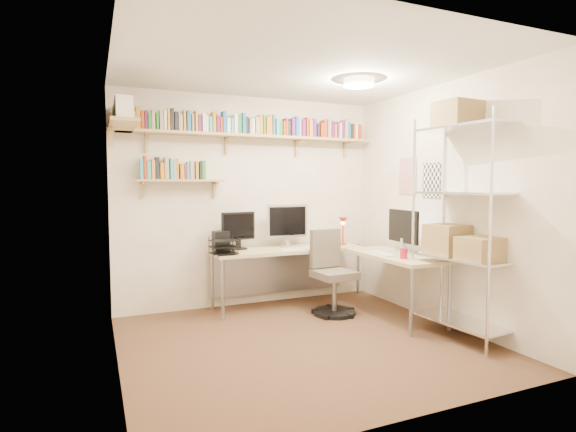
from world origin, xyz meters
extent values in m
plane|color=#44311D|center=(0.00, 0.00, 0.00)|extent=(3.20, 3.20, 0.00)
cube|color=beige|center=(0.00, 1.50, 1.25)|extent=(3.20, 0.04, 2.50)
cube|color=beige|center=(-1.60, 0.00, 1.25)|extent=(0.04, 3.00, 2.50)
cube|color=beige|center=(1.60, 0.00, 1.25)|extent=(0.04, 3.00, 2.50)
cube|color=beige|center=(0.00, -1.50, 1.25)|extent=(3.20, 0.04, 2.50)
cube|color=silver|center=(0.00, 0.00, 2.50)|extent=(3.20, 3.00, 0.04)
cube|color=silver|center=(1.59, 0.55, 1.55)|extent=(0.01, 0.30, 0.42)
cube|color=white|center=(1.59, 0.15, 1.50)|extent=(0.01, 0.28, 0.38)
cylinder|color=#FFEAC6|center=(0.70, 0.20, 2.46)|extent=(0.30, 0.30, 0.06)
cube|color=tan|center=(0.00, 1.38, 2.02)|extent=(3.05, 0.25, 0.03)
cube|color=tan|center=(-1.48, 0.95, 2.02)|extent=(0.25, 1.00, 0.03)
cube|color=tan|center=(-0.85, 1.40, 1.50)|extent=(0.95, 0.20, 0.02)
cube|color=tan|center=(-1.20, 1.44, 1.95)|extent=(0.03, 0.20, 0.20)
cube|color=tan|center=(-0.30, 1.44, 1.95)|extent=(0.03, 0.20, 0.20)
cube|color=tan|center=(0.60, 1.44, 1.95)|extent=(0.03, 0.20, 0.20)
cube|color=tan|center=(1.30, 1.44, 1.95)|extent=(0.03, 0.20, 0.20)
cube|color=gray|center=(-1.46, 1.38, 2.15)|extent=(0.04, 0.11, 0.22)
cube|color=#1F5CA2|center=(-1.42, 1.38, 2.15)|extent=(0.03, 0.12, 0.24)
cube|color=#601B66|center=(-1.37, 1.38, 2.13)|extent=(0.04, 0.13, 0.19)
cube|color=#EEE5CF|center=(-1.33, 1.38, 2.12)|extent=(0.02, 0.13, 0.18)
cube|color=#C28324|center=(-1.29, 1.38, 2.15)|extent=(0.04, 0.13, 0.24)
cube|color=#A53516|center=(-1.25, 1.38, 2.13)|extent=(0.03, 0.14, 0.19)
cube|color=#601B66|center=(-1.21, 1.38, 2.14)|extent=(0.03, 0.12, 0.20)
cube|color=#287929|center=(-1.17, 1.38, 2.12)|extent=(0.03, 0.14, 0.17)
cube|color=gray|center=(-1.14, 1.38, 2.14)|extent=(0.03, 0.14, 0.21)
cube|color=#287929|center=(-1.10, 1.38, 2.13)|extent=(0.02, 0.14, 0.19)
cube|color=gray|center=(-1.05, 1.38, 2.14)|extent=(0.04, 0.13, 0.21)
cube|color=#EEE5CF|center=(-1.01, 1.38, 2.14)|extent=(0.03, 0.12, 0.22)
cube|color=#C28324|center=(-0.98, 1.38, 2.16)|extent=(0.03, 0.14, 0.24)
cube|color=black|center=(-0.94, 1.38, 2.16)|extent=(0.03, 0.12, 0.24)
cube|color=black|center=(-0.90, 1.38, 2.14)|extent=(0.04, 0.13, 0.21)
cube|color=gray|center=(-0.85, 1.38, 2.13)|extent=(0.04, 0.13, 0.18)
cube|color=#C28324|center=(-0.81, 1.38, 2.15)|extent=(0.02, 0.12, 0.24)
cube|color=#1F5CA2|center=(-0.76, 1.38, 2.15)|extent=(0.04, 0.13, 0.23)
cube|color=gray|center=(-0.72, 1.38, 2.13)|extent=(0.02, 0.12, 0.20)
cube|color=#C28324|center=(-0.68, 1.38, 2.15)|extent=(0.03, 0.15, 0.24)
cube|color=#601B66|center=(-0.64, 1.38, 2.13)|extent=(0.04, 0.11, 0.19)
cube|color=#EEE5CF|center=(-0.59, 1.38, 2.14)|extent=(0.03, 0.14, 0.21)
cube|color=#EEE5CF|center=(-0.56, 1.38, 2.13)|extent=(0.02, 0.11, 0.19)
cube|color=teal|center=(-0.52, 1.38, 2.12)|extent=(0.03, 0.14, 0.18)
cube|color=#BB7416|center=(-0.48, 1.38, 2.15)|extent=(0.03, 0.13, 0.24)
cube|color=#601B66|center=(-0.43, 1.38, 2.13)|extent=(0.03, 0.13, 0.19)
cube|color=#A53516|center=(-0.40, 1.38, 2.12)|extent=(0.02, 0.12, 0.18)
cube|color=#1F5CA2|center=(-0.36, 1.38, 2.16)|extent=(0.04, 0.13, 0.25)
cube|color=#EEE5CF|center=(-0.31, 1.38, 2.12)|extent=(0.04, 0.12, 0.18)
cube|color=teal|center=(-0.27, 1.38, 2.12)|extent=(0.03, 0.13, 0.17)
cube|color=#EEE5CF|center=(-0.23, 1.38, 2.15)|extent=(0.04, 0.15, 0.23)
cube|color=#287929|center=(-0.18, 1.38, 2.15)|extent=(0.04, 0.11, 0.22)
cube|color=#1F5CA2|center=(-0.13, 1.38, 2.16)|extent=(0.04, 0.15, 0.24)
cube|color=black|center=(-0.09, 1.38, 2.14)|extent=(0.03, 0.11, 0.20)
cube|color=gray|center=(-0.05, 1.38, 2.12)|extent=(0.03, 0.14, 0.18)
cube|color=#EEE5CF|center=(-0.01, 1.38, 2.13)|extent=(0.03, 0.11, 0.19)
cube|color=gray|center=(0.03, 1.38, 2.14)|extent=(0.04, 0.13, 0.21)
cube|color=#BB7416|center=(0.08, 1.38, 2.15)|extent=(0.04, 0.12, 0.23)
cube|color=#287929|center=(0.12, 1.38, 2.15)|extent=(0.02, 0.12, 0.23)
cube|color=#BB7416|center=(0.16, 1.38, 2.14)|extent=(0.04, 0.13, 0.22)
cube|color=#BB7416|center=(0.20, 1.38, 2.16)|extent=(0.03, 0.11, 0.24)
cube|color=#1F5CA2|center=(0.24, 1.38, 2.16)|extent=(0.03, 0.11, 0.24)
cube|color=teal|center=(0.29, 1.38, 2.14)|extent=(0.03, 0.13, 0.20)
cube|color=#287929|center=(0.33, 1.38, 2.12)|extent=(0.04, 0.11, 0.18)
cube|color=#A53516|center=(0.37, 1.38, 2.12)|extent=(0.03, 0.14, 0.18)
cube|color=#A53516|center=(0.40, 1.38, 2.14)|extent=(0.02, 0.14, 0.21)
cube|color=black|center=(0.44, 1.38, 2.13)|extent=(0.04, 0.11, 0.18)
cube|color=#601B66|center=(0.49, 1.38, 2.14)|extent=(0.04, 0.13, 0.22)
cube|color=#1F5CA2|center=(0.54, 1.38, 2.16)|extent=(0.04, 0.14, 0.24)
cube|color=gray|center=(0.58, 1.38, 2.14)|extent=(0.03, 0.12, 0.21)
cube|color=#601B66|center=(0.63, 1.38, 2.14)|extent=(0.04, 0.13, 0.21)
cube|color=#A53516|center=(0.68, 1.38, 2.16)|extent=(0.03, 0.12, 0.24)
cube|color=#C28324|center=(0.72, 1.38, 2.14)|extent=(0.04, 0.15, 0.21)
cube|color=#601B66|center=(0.78, 1.38, 2.15)|extent=(0.04, 0.14, 0.23)
cube|color=black|center=(0.83, 1.38, 2.12)|extent=(0.04, 0.13, 0.17)
cube|color=#A53516|center=(0.88, 1.38, 2.12)|extent=(0.04, 0.15, 0.18)
cube|color=#A53516|center=(0.93, 1.38, 2.15)|extent=(0.04, 0.12, 0.22)
cube|color=gray|center=(0.99, 1.38, 2.15)|extent=(0.04, 0.12, 0.24)
cube|color=#601B66|center=(1.04, 1.38, 2.14)|extent=(0.03, 0.12, 0.22)
cube|color=#C28324|center=(1.08, 1.38, 2.13)|extent=(0.02, 0.12, 0.18)
cube|color=#601B66|center=(1.11, 1.38, 2.14)|extent=(0.03, 0.13, 0.21)
cube|color=#EEE5CF|center=(1.14, 1.38, 2.13)|extent=(0.03, 0.13, 0.20)
cube|color=#601B66|center=(1.18, 1.38, 2.15)|extent=(0.04, 0.11, 0.22)
cube|color=gray|center=(1.23, 1.38, 2.16)|extent=(0.04, 0.14, 0.25)
cube|color=#1F5CA2|center=(1.27, 1.38, 2.14)|extent=(0.03, 0.13, 0.21)
cube|color=black|center=(1.31, 1.38, 2.13)|extent=(0.02, 0.14, 0.19)
cube|color=#A53516|center=(1.34, 1.38, 2.13)|extent=(0.03, 0.14, 0.19)
cube|color=#EEE5CF|center=(1.38, 1.38, 2.14)|extent=(0.03, 0.13, 0.21)
cube|color=#A53516|center=(1.43, 1.38, 2.13)|extent=(0.04, 0.12, 0.19)
cube|color=#EEE5CF|center=(-1.48, 0.52, 2.13)|extent=(0.14, 0.04, 0.19)
cube|color=#1F5CA2|center=(-1.48, 0.56, 2.13)|extent=(0.11, 0.04, 0.20)
cube|color=#287929|center=(-1.48, 0.61, 2.14)|extent=(0.12, 0.04, 0.21)
cube|color=#601B66|center=(-1.48, 0.66, 2.12)|extent=(0.14, 0.02, 0.18)
cube|color=black|center=(-1.48, 0.70, 2.14)|extent=(0.14, 0.02, 0.22)
cube|color=#601B66|center=(-1.48, 0.73, 2.12)|extent=(0.13, 0.02, 0.18)
cube|color=#A53516|center=(-1.48, 0.76, 2.15)|extent=(0.11, 0.04, 0.22)
cube|color=black|center=(-1.48, 0.80, 2.14)|extent=(0.12, 0.03, 0.21)
cube|color=teal|center=(-1.48, 0.84, 2.13)|extent=(0.14, 0.03, 0.20)
cube|color=gray|center=(-1.48, 0.88, 2.15)|extent=(0.14, 0.04, 0.22)
cube|color=#1F5CA2|center=(-1.48, 0.92, 2.15)|extent=(0.12, 0.03, 0.22)
cube|color=#287929|center=(-1.48, 0.96, 2.13)|extent=(0.15, 0.04, 0.18)
cube|color=#A53516|center=(-1.48, 1.00, 2.12)|extent=(0.12, 0.04, 0.17)
cube|color=#601B66|center=(-1.48, 1.04, 2.15)|extent=(0.13, 0.04, 0.23)
cube|color=#BB7416|center=(-1.48, 1.09, 2.15)|extent=(0.11, 0.03, 0.23)
cube|color=teal|center=(-1.48, 1.13, 2.16)|extent=(0.12, 0.04, 0.25)
cube|color=#BB7416|center=(-1.48, 1.19, 2.12)|extent=(0.14, 0.04, 0.18)
cube|color=#C28324|center=(-1.48, 1.23, 2.14)|extent=(0.14, 0.03, 0.21)
cube|color=#EEE5CF|center=(-1.48, 1.27, 2.12)|extent=(0.14, 0.04, 0.18)
cube|color=teal|center=(-1.48, 1.33, 2.13)|extent=(0.14, 0.04, 0.20)
cube|color=#C28324|center=(-1.48, 1.37, 2.15)|extent=(0.13, 0.04, 0.23)
cube|color=teal|center=(-1.26, 1.40, 1.62)|extent=(0.03, 0.13, 0.22)
cube|color=#A53516|center=(-1.23, 1.40, 1.64)|extent=(0.03, 0.15, 0.25)
cube|color=teal|center=(-1.19, 1.40, 1.61)|extent=(0.04, 0.13, 0.19)
cube|color=#C28324|center=(-1.15, 1.40, 1.62)|extent=(0.03, 0.14, 0.21)
cube|color=black|center=(-1.10, 1.40, 1.63)|extent=(0.04, 0.14, 0.24)
cube|color=#BB7416|center=(-1.05, 1.40, 1.60)|extent=(0.04, 0.14, 0.18)
cube|color=gray|center=(-1.00, 1.40, 1.63)|extent=(0.04, 0.12, 0.24)
cube|color=teal|center=(-0.95, 1.40, 1.63)|extent=(0.04, 0.14, 0.23)
cube|color=gray|center=(-0.92, 1.40, 1.62)|extent=(0.03, 0.14, 0.21)
cube|color=#C28324|center=(-0.89, 1.40, 1.63)|extent=(0.02, 0.11, 0.23)
cube|color=#BB7416|center=(-0.84, 1.40, 1.60)|extent=(0.04, 0.15, 0.17)
cube|color=#601B66|center=(-0.80, 1.40, 1.60)|extent=(0.02, 0.14, 0.17)
cube|color=teal|center=(-0.77, 1.40, 1.61)|extent=(0.02, 0.14, 0.19)
cube|color=gray|center=(-0.73, 1.40, 1.61)|extent=(0.04, 0.11, 0.20)
cube|color=#BB7416|center=(-0.67, 1.40, 1.61)|extent=(0.03, 0.13, 0.20)
cube|color=black|center=(-0.63, 1.40, 1.61)|extent=(0.03, 0.13, 0.20)
cube|color=#287929|center=(-0.60, 1.40, 1.62)|extent=(0.04, 0.12, 0.21)
cube|color=#D4C38A|center=(0.35, 1.18, 0.68)|extent=(1.80, 0.57, 0.04)
cube|color=#D4C38A|center=(1.25, 0.30, 0.68)|extent=(0.57, 1.23, 0.04)
cylinder|color=gray|center=(-0.50, 0.94, 0.33)|extent=(0.04, 0.04, 0.66)
cylinder|color=gray|center=(-0.50, 1.42, 0.33)|extent=(0.04, 0.04, 0.66)
cylinder|color=gray|center=(1.49, 1.42, 0.33)|extent=(0.04, 0.04, 0.66)
cylinder|color=gray|center=(1.01, -0.27, 0.33)|extent=(0.04, 0.04, 0.66)
cylinder|color=gray|center=(1.49, -0.27, 0.33)|extent=(0.04, 0.04, 0.66)
cube|color=gray|center=(0.35, 1.43, 0.38)|extent=(1.71, 0.02, 0.52)
cube|color=silver|center=(0.40, 1.29, 1.01)|extent=(0.52, 0.03, 0.40)
cube|color=black|center=(0.40, 1.27, 1.01)|extent=(0.47, 0.00, 0.34)
cube|color=black|center=(-0.22, 1.29, 0.98)|extent=(0.42, 0.03, 0.32)
cube|color=black|center=(1.38, 0.35, 1.00)|extent=(0.03, 0.55, 0.36)
cube|color=silver|center=(1.36, 0.35, 1.00)|extent=(0.00, 0.49, 0.31)
cube|color=white|center=(0.40, 1.01, 0.71)|extent=(0.40, 0.12, 0.01)
cube|color=white|center=(1.11, 0.35, 0.71)|extent=(0.12, 0.38, 0.01)
cylinder|color=#B6250F|center=(1.11, 1.18, 0.71)|extent=(0.09, 0.09, 0.02)
cylinder|color=#B6250F|center=(1.11, 1.18, 0.85)|extent=(0.02, 0.02, 0.27)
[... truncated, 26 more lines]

